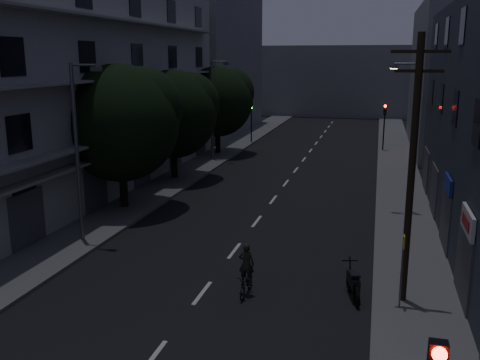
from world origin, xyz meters
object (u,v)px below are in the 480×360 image
at_px(utility_pole, 412,167).
at_px(bus_stop_sign, 403,258).
at_px(cyclist, 246,278).
at_px(motorcycle, 353,284).

xyz_separation_m(utility_pole, bus_stop_sign, (-0.12, -0.58, -2.98)).
bearing_deg(cyclist, bus_stop_sign, 2.01).
xyz_separation_m(utility_pole, motorcycle, (-1.70, 0.03, -4.35)).
relative_size(motorcycle, cyclist, 1.03).
relative_size(bus_stop_sign, cyclist, 1.29).
relative_size(bus_stop_sign, motorcycle, 1.25).
distance_m(utility_pole, motorcycle, 4.67).
bearing_deg(utility_pole, cyclist, -172.67).
height_order(utility_pole, bus_stop_sign, utility_pole).
bearing_deg(motorcycle, bus_stop_sign, -35.03).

